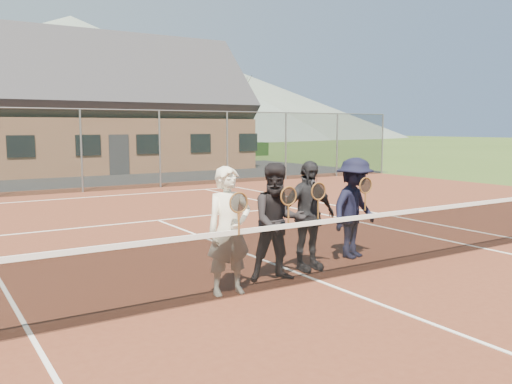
% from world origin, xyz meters
% --- Properties ---
extents(ground, '(220.00, 220.00, 0.00)m').
position_xyz_m(ground, '(0.00, 20.00, 0.00)').
color(ground, '#304819').
rests_on(ground, ground).
extents(court_surface, '(30.00, 30.00, 0.02)m').
position_xyz_m(court_surface, '(0.00, 0.00, 0.01)').
color(court_surface, '#562819').
rests_on(court_surface, ground).
extents(hedge_row, '(40.00, 1.20, 1.10)m').
position_xyz_m(hedge_row, '(0.00, 32.00, 0.55)').
color(hedge_row, black).
rests_on(hedge_row, ground).
extents(hill_centre, '(120.00, 120.00, 22.00)m').
position_xyz_m(hill_centre, '(20.00, 95.00, 11.00)').
color(hill_centre, slate).
rests_on(hill_centre, ground).
extents(hill_east, '(90.00, 90.00, 14.00)m').
position_xyz_m(hill_east, '(55.00, 95.00, 7.00)').
color(hill_east, '#516157').
rests_on(hill_east, ground).
extents(court_markings, '(11.03, 23.83, 0.01)m').
position_xyz_m(court_markings, '(0.00, 0.00, 0.02)').
color(court_markings, white).
rests_on(court_markings, court_surface).
extents(tennis_net, '(11.68, 0.08, 1.10)m').
position_xyz_m(tennis_net, '(0.00, 0.00, 0.54)').
color(tennis_net, slate).
rests_on(tennis_net, ground).
extents(perimeter_fence, '(30.07, 0.07, 3.02)m').
position_xyz_m(perimeter_fence, '(0.00, 13.50, 1.52)').
color(perimeter_fence, slate).
rests_on(perimeter_fence, ground).
extents(clubhouse, '(15.60, 8.20, 7.70)m').
position_xyz_m(clubhouse, '(4.00, 24.00, 3.99)').
color(clubhouse, '#9E6B4C').
rests_on(clubhouse, ground).
extents(tree_c, '(3.20, 3.20, 7.77)m').
position_xyz_m(tree_c, '(2.00, 33.00, 5.79)').
color(tree_c, '#3A2615').
rests_on(tree_c, ground).
extents(tree_d, '(3.20, 3.20, 7.77)m').
position_xyz_m(tree_d, '(12.00, 33.00, 5.79)').
color(tree_d, '#3B2815').
rests_on(tree_d, ground).
extents(tree_e, '(3.20, 3.20, 7.77)m').
position_xyz_m(tree_e, '(18.00, 33.00, 5.79)').
color(tree_e, '#361F13').
rests_on(tree_e, ground).
extents(player_a, '(0.69, 0.53, 1.80)m').
position_xyz_m(player_a, '(-1.45, 0.18, 0.92)').
color(player_a, white).
rests_on(player_a, court_surface).
extents(player_b, '(1.04, 0.91, 1.80)m').
position_xyz_m(player_b, '(-0.48, 0.39, 0.92)').
color(player_b, black).
rests_on(player_b, court_surface).
extents(player_c, '(1.07, 0.52, 1.80)m').
position_xyz_m(player_c, '(0.28, 0.63, 0.92)').
color(player_c, black).
rests_on(player_c, court_surface).
extents(player_d, '(1.30, 0.96, 1.80)m').
position_xyz_m(player_d, '(1.50, 0.85, 0.92)').
color(player_d, black).
rests_on(player_d, court_surface).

